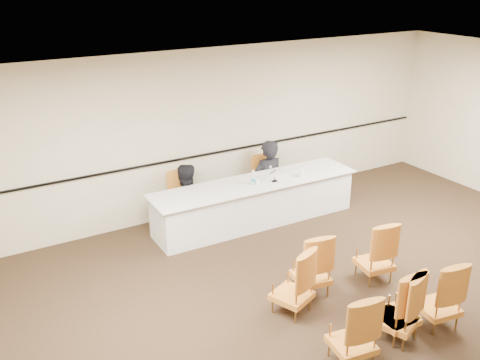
# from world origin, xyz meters

# --- Properties ---
(floor) EXTENTS (10.00, 10.00, 0.00)m
(floor) POSITION_xyz_m (0.00, 0.00, 0.00)
(floor) COLOR black
(floor) RESTS_ON ground
(ceiling) EXTENTS (10.00, 10.00, 0.00)m
(ceiling) POSITION_xyz_m (0.00, 0.00, 3.00)
(ceiling) COLOR silver
(ceiling) RESTS_ON ground
(wall_back) EXTENTS (10.00, 0.04, 3.00)m
(wall_back) POSITION_xyz_m (0.00, 4.00, 1.50)
(wall_back) COLOR beige
(wall_back) RESTS_ON ground
(wall_rail) EXTENTS (9.80, 0.04, 0.03)m
(wall_rail) POSITION_xyz_m (0.00, 3.96, 1.10)
(wall_rail) COLOR black
(wall_rail) RESTS_ON wall_back
(panel_table) EXTENTS (3.85, 0.96, 0.77)m
(panel_table) POSITION_xyz_m (0.29, 3.05, 0.38)
(panel_table) COLOR silver
(panel_table) RESTS_ON ground
(panelist_main) EXTENTS (0.66, 0.44, 1.81)m
(panelist_main) POSITION_xyz_m (0.91, 3.60, 0.38)
(panelist_main) COLOR black
(panelist_main) RESTS_ON ground
(panelist_main_chair) EXTENTS (0.51, 0.51, 0.95)m
(panelist_main_chair) POSITION_xyz_m (0.91, 3.60, 0.47)
(panelist_main_chair) COLOR orange
(panelist_main_chair) RESTS_ON ground
(panelist_second) EXTENTS (0.90, 0.77, 1.63)m
(panelist_second) POSITION_xyz_m (-0.81, 3.64, 0.31)
(panelist_second) COLOR black
(panelist_second) RESTS_ON ground
(panelist_second_chair) EXTENTS (0.51, 0.51, 0.95)m
(panelist_second_chair) POSITION_xyz_m (-0.81, 3.64, 0.47)
(panelist_second_chair) COLOR orange
(panelist_second_chair) RESTS_ON ground
(papers) EXTENTS (0.35, 0.30, 0.00)m
(papers) POSITION_xyz_m (0.84, 3.04, 0.77)
(papers) COLOR white
(papers) RESTS_ON panel_table
(microphone) EXTENTS (0.10, 0.19, 0.26)m
(microphone) POSITION_xyz_m (0.59, 2.91, 0.90)
(microphone) COLOR black
(microphone) RESTS_ON panel_table
(water_bottle) EXTENTS (0.10, 0.10, 0.26)m
(water_bottle) POSITION_xyz_m (0.22, 3.00, 0.90)
(water_bottle) COLOR teal
(water_bottle) RESTS_ON panel_table
(drinking_glass) EXTENTS (0.07, 0.07, 0.10)m
(drinking_glass) POSITION_xyz_m (0.27, 2.93, 0.82)
(drinking_glass) COLOR white
(drinking_glass) RESTS_ON panel_table
(coffee_cup) EXTENTS (0.09, 0.09, 0.14)m
(coffee_cup) POSITION_xyz_m (1.14, 2.85, 0.84)
(coffee_cup) COLOR white
(coffee_cup) RESTS_ON panel_table
(aud_chair_front_left) EXTENTS (0.65, 0.65, 0.95)m
(aud_chair_front_left) POSITION_xyz_m (-0.73, 0.51, 0.47)
(aud_chair_front_left) COLOR orange
(aud_chair_front_left) RESTS_ON ground
(aud_chair_front_mid) EXTENTS (0.58, 0.58, 0.95)m
(aud_chair_front_mid) POSITION_xyz_m (-0.24, 0.74, 0.47)
(aud_chair_front_mid) COLOR orange
(aud_chair_front_mid) RESTS_ON ground
(aud_chair_front_right) EXTENTS (0.58, 0.58, 0.95)m
(aud_chair_front_right) POSITION_xyz_m (0.78, 0.56, 0.47)
(aud_chair_front_right) COLOR orange
(aud_chair_front_right) RESTS_ON ground
(aud_chair_back_left) EXTENTS (0.57, 0.57, 0.95)m
(aud_chair_back_left) POSITION_xyz_m (-0.72, -0.63, 0.47)
(aud_chair_back_left) COLOR orange
(aud_chair_back_left) RESTS_ON ground
(aud_chair_back_mid) EXTENTS (0.51, 0.51, 0.95)m
(aud_chair_back_mid) POSITION_xyz_m (0.08, -0.53, 0.47)
(aud_chair_back_mid) COLOR orange
(aud_chair_back_mid) RESTS_ON ground
(aud_chair_back_right) EXTENTS (0.57, 0.57, 0.95)m
(aud_chair_back_right) POSITION_xyz_m (0.70, -0.65, 0.47)
(aud_chair_back_right) COLOR orange
(aud_chair_back_right) RESTS_ON ground
(aud_chair_extra) EXTENTS (0.65, 0.65, 0.95)m
(aud_chair_extra) POSITION_xyz_m (0.05, -0.58, 0.47)
(aud_chair_extra) COLOR orange
(aud_chair_extra) RESTS_ON ground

